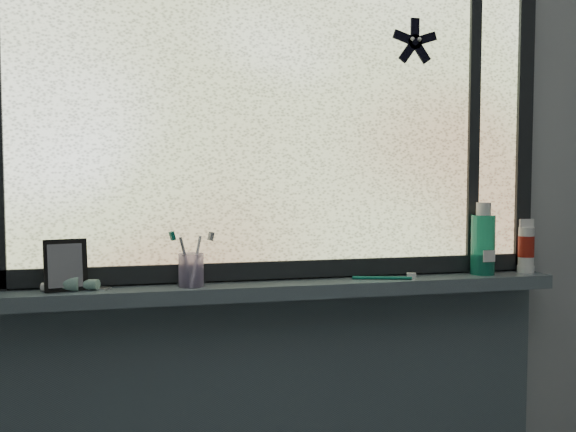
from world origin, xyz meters
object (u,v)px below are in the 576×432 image
Objects in this scene: vanity_mirror at (66,265)px; toothbrush_cup at (191,270)px; mouthwash_bottle at (483,239)px; cream_tube at (526,244)px.

vanity_mirror reaches higher than toothbrush_cup.
vanity_mirror is 0.33m from toothbrush_cup.
cream_tube is (0.15, 0.00, -0.02)m from mouthwash_bottle.
mouthwash_bottle reaches higher than toothbrush_cup.
vanity_mirror is at bearing -179.96° from mouthwash_bottle.
vanity_mirror is 0.75× the size of mouthwash_bottle.
cream_tube reaches higher than toothbrush_cup.
toothbrush_cup is 1.04m from cream_tube.
cream_tube is at bearing -11.74° from vanity_mirror.
cream_tube is at bearing 1.17° from mouthwash_bottle.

